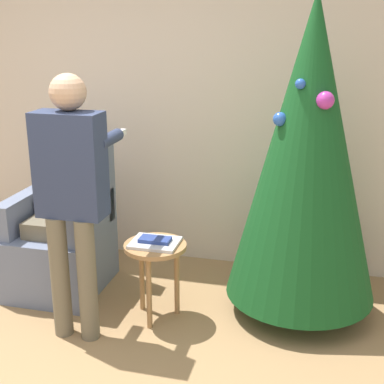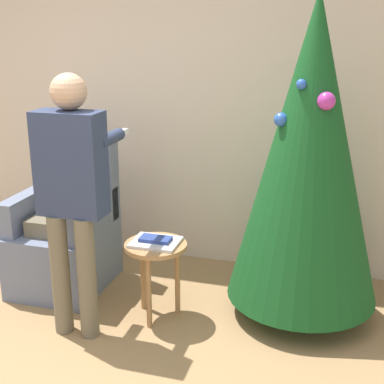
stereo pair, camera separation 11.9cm
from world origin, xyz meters
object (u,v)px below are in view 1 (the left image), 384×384
Objects in this scene: armchair at (62,239)px; person_standing at (71,186)px; christmas_tree at (308,152)px; person_seated at (57,197)px; side_stool at (155,256)px.

armchair is 0.65× the size of person_standing.
christmas_tree is 1.51m from person_standing.
person_seated is 0.78× the size of person_standing.
person_seated is at bearing 126.88° from person_standing.
person_seated reaches higher than side_stool.
side_stool is at bearing 33.97° from person_standing.
christmas_tree reaches higher than side_stool.
person_standing is at bearing -53.12° from person_seated.
side_stool is (0.83, -0.28, 0.07)m from armchair.
christmas_tree is 3.97× the size of side_stool.
armchair is (-1.77, -0.05, -0.77)m from christmas_tree.
christmas_tree is 1.82m from person_seated.
armchair is at bearing 90.00° from person_seated.
christmas_tree is 1.98× the size of armchair.
armchair is at bearing -178.45° from christmas_tree.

